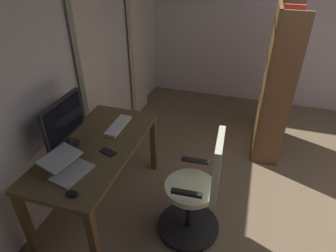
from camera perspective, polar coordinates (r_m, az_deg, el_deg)
back_room_partition at (r=2.94m, az=-20.43°, el=14.58°), size 4.88×0.10×2.89m
curtain_left_panel at (r=4.23m, az=-6.23°, el=17.77°), size 0.44×0.06×2.39m
curtain_right_panel at (r=3.20m, az=-14.75°, el=12.12°), size 0.48×0.06×2.39m
desk at (r=2.72m, az=-13.93°, el=-5.37°), size 1.40×0.69×0.72m
office_chair at (r=2.50m, az=5.98°, el=-12.83°), size 0.56×0.56×1.04m
computer_monitor at (r=2.61m, az=-19.85°, el=0.98°), size 0.52×0.18×0.45m
computer_keyboard at (r=2.88m, az=-9.81°, el=0.09°), size 0.39×0.12×0.02m
laptop at (r=2.40m, az=-19.20°, el=-7.67°), size 0.36×0.36×0.14m
computer_mouse at (r=2.22m, az=-18.36°, el=-12.54°), size 0.06×0.10×0.04m
cell_phone_by_monitor at (r=2.55m, az=-11.75°, el=-5.05°), size 0.11×0.16×0.01m
bookshelf at (r=3.60m, az=20.03°, el=8.01°), size 0.84×0.30×1.75m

